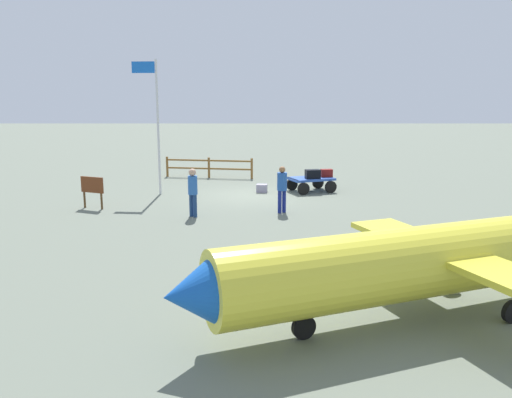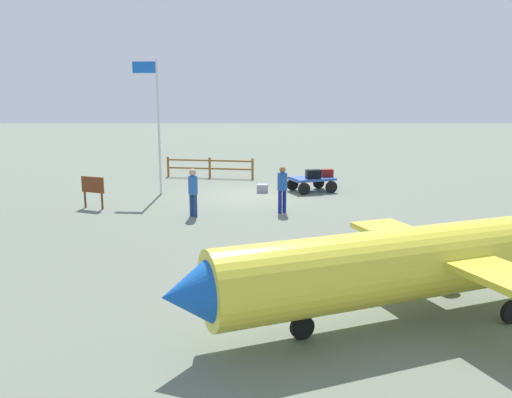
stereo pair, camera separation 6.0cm
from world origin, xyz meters
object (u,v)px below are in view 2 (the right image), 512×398
Objects in this scene: worker_trailing at (193,189)px; airplane_near at (431,260)px; luggage_cart at (311,181)px; suitcase_navy at (313,174)px; worker_lead at (282,186)px; flagpole at (156,117)px; suitcase_grey at (327,173)px; suitcase_olive at (262,188)px; signboard at (93,187)px.

airplane_near is at bearing 123.61° from worker_trailing.
luggage_cart is 3.19× the size of suitcase_navy.
worker_lead reaches higher than suitcase_navy.
flagpole is at bearing -35.09° from worker_lead.
worker_trailing is (4.65, 4.89, 0.54)m from luggage_cart.
suitcase_grey is 0.32× the size of worker_lead.
worker_trailing is at bearing 115.47° from flagpole.
luggage_cart is 1.29× the size of worker_lead.
luggage_cart is at bearing -175.90° from suitcase_olive.
airplane_near is 8.25× the size of signboard.
signboard is (3.96, -1.37, -0.20)m from worker_trailing.
flagpole is (5.20, -3.66, 2.33)m from worker_lead.
airplane_near is at bearing 134.35° from signboard.
worker_lead is 3.22m from worker_trailing.
suitcase_navy is 7.21m from flagpole.
worker_trailing reaches higher than signboard.
suitcase_grey is at bearing -144.87° from suitcase_navy.
worker_trailing is 4.19m from signboard.
suitcase_grey is 0.05× the size of airplane_near.
flagpole is at bearing -123.18° from signboard.
airplane_near is at bearing 93.95° from luggage_cart.
flagpole reaches higher than suitcase_navy.
suitcase_grey is 7.89m from flagpole.
luggage_cart is 0.84m from suitcase_grey.
signboard is at bearing 56.82° from flagpole.
luggage_cart is at bearing -157.77° from signboard.
worker_trailing is at bearing 62.40° from suitcase_olive.
signboard is at bearing 21.97° from suitcase_grey.
worker_trailing reaches higher than suitcase_olive.
suitcase_navy is 1.38× the size of suitcase_olive.
worker_lead is 0.17× the size of airplane_near.
suitcase_olive is 0.41× the size of signboard.
worker_trailing is 0.30× the size of flagpole.
signboard is at bearing -5.87° from worker_lead.
worker_lead reaches higher than luggage_cart.
luggage_cart is 1.82× the size of signboard.
airplane_near reaches higher than suitcase_navy.
flagpole reaches higher than suitcase_olive.
worker_lead is at bearing 63.72° from suitcase_grey.
flagpole reaches higher than suitcase_grey.
suitcase_olive is 4.23m from worker_lead.
suitcase_navy reaches higher than luggage_cart.
signboard is at bearing -19.08° from worker_trailing.
signboard is at bearing 20.81° from suitcase_navy.
suitcase_olive is at bearing 7.92° from suitcase_grey.
luggage_cart is 0.43m from suitcase_navy.
suitcase_grey is 0.10× the size of flagpole.
flagpole reaches higher than luggage_cart.
suitcase_navy is (-0.06, 0.23, 0.36)m from luggage_cart.
worker_trailing is 10.06m from airplane_near.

